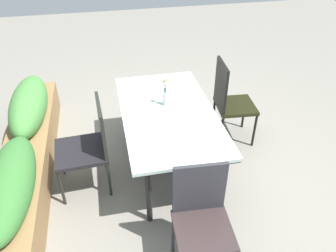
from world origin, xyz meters
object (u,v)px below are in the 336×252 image
Objects in this scene: dining_table at (168,116)px; chair_far_side at (89,143)px; chair_near_right at (229,99)px; planter_box at (25,150)px; flower_vase at (165,93)px; chair_end_left at (202,216)px.

dining_table is 0.81m from chair_far_side.
dining_table is at bearing -87.51° from chair_far_side.
chair_far_side is (-0.46, 1.59, -0.03)m from chair_near_right.
planter_box is at bearing -80.55° from chair_near_right.
flower_vase is at bearing -68.27° from chair_near_right.
chair_far_side is at bearing 104.76° from flower_vase.
dining_table is 0.23m from flower_vase.
flower_vase is (1.30, 0.00, 0.32)m from chair_end_left.
chair_end_left is 1.34m from flower_vase.
chair_near_right is at bearing -113.52° from chair_end_left.
chair_near_right is at bearing -72.86° from flower_vase.
chair_far_side reaches higher than planter_box.
chair_end_left is at bearing -147.07° from chair_far_side.
chair_near_right is at bearing -64.83° from dining_table.
chair_end_left is (-1.55, 0.79, -0.01)m from chair_near_right.
chair_near_right reaches higher than chair_far_side.
chair_near_right is 1.07× the size of chair_far_side.
planter_box is at bearing -39.22° from chair_end_left.
chair_far_side is 0.74m from planter_box.
chair_near_right is 0.89m from flower_vase.
dining_table is at bearing 179.35° from flower_vase.
dining_table is 1.51m from planter_box.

